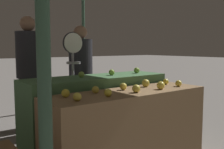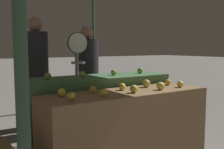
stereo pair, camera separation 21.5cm
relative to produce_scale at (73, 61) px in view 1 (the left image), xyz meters
name	(u,v)px [view 1 (the left image)]	position (x,y,z in m)	size (l,w,h in m)	color
display_counter_front	(129,131)	(-0.05, -1.29, -0.69)	(1.83, 0.55, 0.86)	olive
display_counter_back	(97,115)	(-0.05, -0.69, -0.64)	(1.83, 0.55, 0.96)	#4C7A4C
apple_front_0	(77,97)	(-0.73, -1.40, -0.23)	(0.07, 0.07, 0.07)	gold
apple_front_1	(108,93)	(-0.40, -1.39, -0.23)	(0.07, 0.07, 0.07)	gold
apple_front_2	(136,89)	(-0.05, -1.39, -0.22)	(0.08, 0.08, 0.08)	gold
apple_front_3	(161,85)	(0.30, -1.40, -0.22)	(0.09, 0.09, 0.09)	yellow
apple_front_4	(179,83)	(0.63, -1.38, -0.23)	(0.07, 0.07, 0.07)	yellow
apple_front_5	(66,93)	(-0.73, -1.19, -0.23)	(0.08, 0.08, 0.08)	gold
apple_front_6	(96,90)	(-0.40, -1.18, -0.23)	(0.07, 0.07, 0.07)	gold
apple_front_7	(123,86)	(-0.05, -1.19, -0.23)	(0.08, 0.08, 0.08)	yellow
apple_front_8	(146,83)	(0.30, -1.17, -0.22)	(0.09, 0.09, 0.09)	gold
apple_front_9	(166,82)	(0.63, -1.19, -0.23)	(0.07, 0.07, 0.07)	gold
apple_back_0	(48,77)	(-0.69, -0.69, -0.12)	(0.08, 0.08, 0.08)	#7AA338
apple_back_1	(81,75)	(-0.27, -0.69, -0.13)	(0.07, 0.07, 0.07)	#8EB247
apple_back_2	(112,72)	(0.17, -0.70, -0.12)	(0.08, 0.08, 0.08)	#84AD3D
apple_back_3	(137,70)	(0.60, -0.69, -0.12)	(0.08, 0.08, 0.08)	#84AD3D
produce_scale	(73,61)	(0.00, 0.00, 0.00)	(0.31, 0.20, 1.53)	#99999E
person_vendor_at_scale	(81,70)	(0.33, 0.36, -0.17)	(0.47, 0.47, 1.66)	#2D2D38
person_customer_left	(29,65)	(-0.38, 0.76, -0.09)	(0.53, 0.53, 1.79)	#2D2D38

